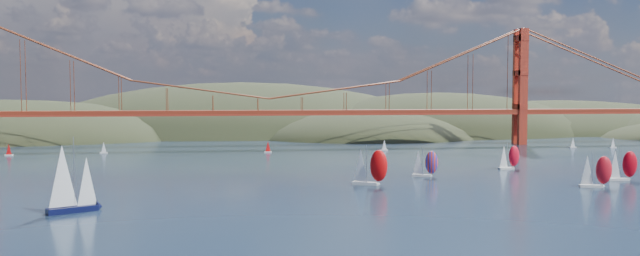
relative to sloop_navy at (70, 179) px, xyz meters
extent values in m
plane|color=black|center=(49.76, -32.15, -6.98)|extent=(1200.00, 1200.00, 0.00)
ellipsoid|color=black|center=(-90.24, 227.85, -18.18)|extent=(240.00, 140.00, 64.00)
ellipsoid|color=black|center=(39.76, 267.85, -23.78)|extent=(300.00, 180.00, 96.00)
ellipsoid|color=black|center=(159.76, 237.85, -20.28)|extent=(220.00, 140.00, 76.00)
ellipsoid|color=black|center=(109.76, 207.85, -15.38)|extent=(140.00, 110.00, 48.00)
ellipsoid|color=black|center=(249.76, 257.85, -17.48)|extent=(260.00, 160.00, 60.00)
cube|color=maroon|center=(49.76, 147.85, 9.02)|extent=(440.00, 7.00, 1.60)
cube|color=maroon|center=(49.76, 147.85, 7.82)|extent=(440.00, 7.00, 0.80)
cube|color=maroon|center=(169.76, 147.85, 20.52)|extent=(4.00, 8.50, 55.00)
cube|color=black|center=(0.35, 0.19, -6.37)|extent=(10.21, 7.34, 1.21)
cylinder|color=#99999E|center=(0.79, 0.43, 1.53)|extent=(0.15, 0.15, 14.59)
cone|color=white|center=(-1.25, -0.69, 0.80)|extent=(7.68, 7.68, 12.84)
cone|color=white|center=(3.00, 1.65, -0.66)|extent=(5.49, 5.49, 10.21)
cube|color=silver|center=(68.85, 29.07, -6.57)|extent=(6.91, 4.48, 0.81)
cylinder|color=#99999E|center=(69.15, 28.93, -1.12)|extent=(0.10, 0.10, 10.10)
cone|color=white|center=(67.74, 29.56, -1.62)|extent=(4.99, 4.99, 8.89)
ellipsoid|color=red|center=(72.23, 27.55, -1.62)|extent=(5.51, 4.63, 8.48)
cube|color=silver|center=(126.75, 16.67, -6.63)|extent=(6.03, 2.85, 0.70)
cylinder|color=#99999E|center=(127.04, 16.61, -1.91)|extent=(0.09, 0.09, 8.73)
cone|color=white|center=(125.73, 16.90, -2.35)|extent=(3.89, 3.89, 7.68)
ellipsoid|color=red|center=(129.88, 15.98, -2.35)|extent=(4.53, 3.38, 7.33)
cube|color=silver|center=(141.61, 27.34, -6.62)|extent=(5.99, 2.19, 0.70)
cylinder|color=#99999E|center=(141.90, 27.31, -1.88)|extent=(0.09, 0.09, 8.79)
cone|color=white|center=(140.56, 27.44, -2.32)|extent=(3.58, 3.58, 7.74)
ellipsoid|color=#C10211|center=(144.82, 27.04, -2.32)|extent=(4.33, 2.95, 7.38)
cube|color=silver|center=(121.27, 56.05, -6.66)|extent=(5.51, 2.45, 0.64)
cylinder|color=#99999E|center=(121.53, 56.10, -2.34)|extent=(0.08, 0.08, 7.99)
cone|color=white|center=(120.33, 55.88, -2.74)|extent=(3.48, 3.48, 7.03)
ellipsoid|color=red|center=(124.15, 56.59, -2.74)|extent=(4.10, 2.99, 6.71)
cube|color=silver|center=(88.88, 43.17, -6.65)|extent=(5.54, 3.19, 0.64)
cylinder|color=#99999E|center=(89.13, 43.08, -2.32)|extent=(0.08, 0.08, 8.02)
cone|color=white|center=(87.97, 43.49, -2.72)|extent=(3.82, 3.82, 7.06)
ellipsoid|color=#F43911|center=(91.66, 42.19, -2.72)|extent=(4.31, 3.46, 6.74)
cube|color=silver|center=(-53.71, 123.55, -6.73)|extent=(3.00, 1.00, 0.50)
cone|color=red|center=(-53.71, 123.55, -4.38)|extent=(2.00, 2.00, 4.20)
cube|color=silver|center=(-18.67, 127.93, -6.73)|extent=(3.00, 1.00, 0.50)
cone|color=white|center=(-18.67, 127.93, -4.38)|extent=(2.00, 2.00, 4.20)
cube|color=silver|center=(184.11, 124.74, -6.73)|extent=(3.00, 1.00, 0.50)
cone|color=white|center=(184.11, 124.74, -4.38)|extent=(2.00, 2.00, 4.20)
cube|color=silver|center=(201.14, 121.14, -6.73)|extent=(3.00, 1.00, 0.50)
cone|color=white|center=(201.14, 121.14, -4.38)|extent=(2.00, 2.00, 4.20)
cube|color=silver|center=(97.34, 123.43, -6.73)|extent=(3.00, 1.00, 0.50)
cone|color=white|center=(97.34, 123.43, -4.38)|extent=(2.00, 2.00, 4.20)
cube|color=silver|center=(47.84, 122.63, -6.73)|extent=(3.00, 1.00, 0.50)
cone|color=red|center=(47.84, 122.63, -4.38)|extent=(2.00, 2.00, 4.20)
camera|label=1|loc=(33.79, -134.44, 18.15)|focal=35.00mm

